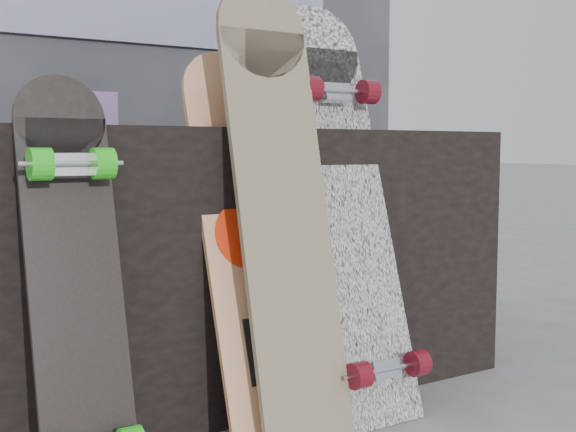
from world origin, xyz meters
TOP-DOWN VIEW (x-y plane):
  - vendor_table at (0.00, 0.50)m, footprint 1.60×0.60m
  - booth at (0.00, 1.35)m, footprint 2.40×0.22m
  - merch_box_purple at (-0.49, 0.56)m, footprint 0.18×0.12m
  - merch_box_small at (0.30, 0.44)m, footprint 0.14×0.14m
  - merch_box_flat at (0.10, 0.62)m, footprint 0.22×0.10m
  - longboard_geisha at (-0.17, 0.19)m, footprint 0.23×0.33m
  - longboard_celtic at (-0.11, 0.12)m, footprint 0.26×0.29m
  - longboard_cascadia at (0.14, 0.17)m, footprint 0.27×0.42m
  - skateboard_dark at (-0.64, 0.09)m, footprint 0.20×0.30m

SIDE VIEW (x-z plane):
  - vendor_table at x=0.00m, z-range 0.00..0.80m
  - skateboard_dark at x=-0.64m, z-range 0.01..0.92m
  - longboard_geisha at x=-0.17m, z-range 0.03..1.04m
  - longboard_cascadia at x=0.14m, z-range 0.02..1.19m
  - longboard_celtic at x=-0.11m, z-range 0.04..1.22m
  - merch_box_flat at x=0.10m, z-range 0.80..0.86m
  - merch_box_purple at x=-0.49m, z-range 0.80..0.90m
  - merch_box_small at x=0.30m, z-range 0.80..0.92m
  - booth at x=0.00m, z-range 0.00..2.20m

